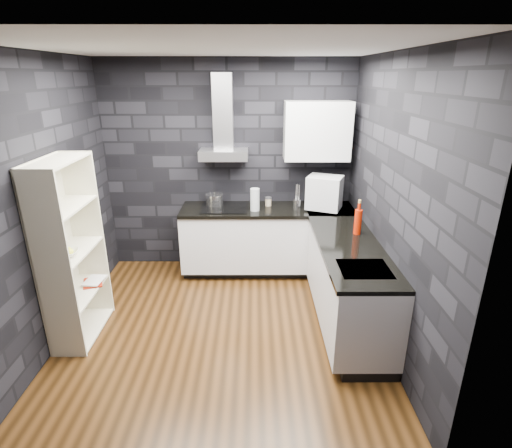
{
  "coord_description": "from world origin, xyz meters",
  "views": [
    {
      "loc": [
        0.34,
        -3.53,
        2.5
      ],
      "look_at": [
        0.35,
        0.45,
        1.0
      ],
      "focal_mm": 28.0,
      "sensor_mm": 36.0,
      "label": 1
    }
  ],
  "objects_px": {
    "utensil_crock": "(297,204)",
    "bookshelf": "(72,252)",
    "appliance_garage": "(324,193)",
    "glass_vase": "(255,200)",
    "red_bottle": "(358,222)",
    "fruit_bowl": "(66,253)",
    "pot": "(215,200)",
    "storage_jar": "(268,202)"
  },
  "relations": [
    {
      "from": "pot",
      "to": "storage_jar",
      "type": "height_order",
      "value": "pot"
    },
    {
      "from": "storage_jar",
      "to": "appliance_garage",
      "type": "xyz_separation_m",
      "value": [
        0.69,
        -0.17,
        0.18
      ]
    },
    {
      "from": "appliance_garage",
      "to": "glass_vase",
      "type": "bearing_deg",
      "value": -156.37
    },
    {
      "from": "glass_vase",
      "to": "storage_jar",
      "type": "distance_m",
      "value": 0.27
    },
    {
      "from": "red_bottle",
      "to": "bookshelf",
      "type": "xyz_separation_m",
      "value": [
        -2.85,
        -0.47,
        -0.13
      ]
    },
    {
      "from": "utensil_crock",
      "to": "red_bottle",
      "type": "xyz_separation_m",
      "value": [
        0.56,
        -0.84,
        0.07
      ]
    },
    {
      "from": "pot",
      "to": "glass_vase",
      "type": "height_order",
      "value": "glass_vase"
    },
    {
      "from": "storage_jar",
      "to": "appliance_garage",
      "type": "height_order",
      "value": "appliance_garage"
    },
    {
      "from": "pot",
      "to": "fruit_bowl",
      "type": "bearing_deg",
      "value": -128.89
    },
    {
      "from": "appliance_garage",
      "to": "fruit_bowl",
      "type": "height_order",
      "value": "appliance_garage"
    },
    {
      "from": "fruit_bowl",
      "to": "glass_vase",
      "type": "bearing_deg",
      "value": 37.51
    },
    {
      "from": "red_bottle",
      "to": "appliance_garage",
      "type": "bearing_deg",
      "value": 105.71
    },
    {
      "from": "utensil_crock",
      "to": "fruit_bowl",
      "type": "relative_size",
      "value": 0.57
    },
    {
      "from": "appliance_garage",
      "to": "bookshelf",
      "type": "relative_size",
      "value": 0.23
    },
    {
      "from": "bookshelf",
      "to": "fruit_bowl",
      "type": "relative_size",
      "value": 8.22
    },
    {
      "from": "storage_jar",
      "to": "red_bottle",
      "type": "height_order",
      "value": "red_bottle"
    },
    {
      "from": "appliance_garage",
      "to": "red_bottle",
      "type": "height_order",
      "value": "appliance_garage"
    },
    {
      "from": "utensil_crock",
      "to": "bookshelf",
      "type": "relative_size",
      "value": 0.07
    },
    {
      "from": "glass_vase",
      "to": "bookshelf",
      "type": "bearing_deg",
      "value": -144.5
    },
    {
      "from": "pot",
      "to": "bookshelf",
      "type": "relative_size",
      "value": 0.12
    },
    {
      "from": "utensil_crock",
      "to": "bookshelf",
      "type": "distance_m",
      "value": 2.64
    },
    {
      "from": "utensil_crock",
      "to": "bookshelf",
      "type": "height_order",
      "value": "bookshelf"
    },
    {
      "from": "bookshelf",
      "to": "fruit_bowl",
      "type": "height_order",
      "value": "bookshelf"
    },
    {
      "from": "utensil_crock",
      "to": "red_bottle",
      "type": "relative_size",
      "value": 0.46
    },
    {
      "from": "utensil_crock",
      "to": "fruit_bowl",
      "type": "height_order",
      "value": "utensil_crock"
    },
    {
      "from": "pot",
      "to": "red_bottle",
      "type": "distance_m",
      "value": 1.88
    },
    {
      "from": "glass_vase",
      "to": "fruit_bowl",
      "type": "distance_m",
      "value": 2.22
    },
    {
      "from": "bookshelf",
      "to": "fruit_bowl",
      "type": "bearing_deg",
      "value": -99.65
    },
    {
      "from": "appliance_garage",
      "to": "red_bottle",
      "type": "distance_m",
      "value": 0.84
    },
    {
      "from": "pot",
      "to": "bookshelf",
      "type": "bearing_deg",
      "value": -130.71
    },
    {
      "from": "utensil_crock",
      "to": "appliance_garage",
      "type": "xyz_separation_m",
      "value": [
        0.33,
        -0.03,
        0.16
      ]
    },
    {
      "from": "storage_jar",
      "to": "red_bottle",
      "type": "bearing_deg",
      "value": -46.79
    },
    {
      "from": "pot",
      "to": "storage_jar",
      "type": "relative_size",
      "value": 2.25
    },
    {
      "from": "glass_vase",
      "to": "utensil_crock",
      "type": "bearing_deg",
      "value": 5.78
    },
    {
      "from": "appliance_garage",
      "to": "fruit_bowl",
      "type": "distance_m",
      "value": 2.96
    },
    {
      "from": "pot",
      "to": "bookshelf",
      "type": "xyz_separation_m",
      "value": [
        -1.24,
        -1.44,
        -0.08
      ]
    },
    {
      "from": "pot",
      "to": "red_bottle",
      "type": "height_order",
      "value": "red_bottle"
    },
    {
      "from": "storage_jar",
      "to": "fruit_bowl",
      "type": "xyz_separation_m",
      "value": [
        -1.93,
        -1.54,
        -0.01
      ]
    },
    {
      "from": "pot",
      "to": "appliance_garage",
      "type": "height_order",
      "value": "appliance_garage"
    },
    {
      "from": "red_bottle",
      "to": "pot",
      "type": "bearing_deg",
      "value": 148.8
    },
    {
      "from": "glass_vase",
      "to": "red_bottle",
      "type": "height_order",
      "value": "glass_vase"
    },
    {
      "from": "glass_vase",
      "to": "appliance_garage",
      "type": "bearing_deg",
      "value": 1.25
    }
  ]
}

